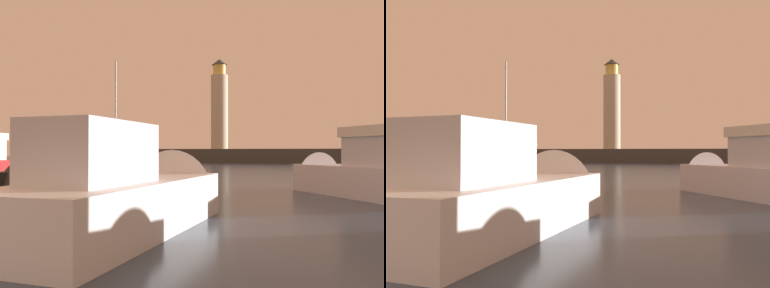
% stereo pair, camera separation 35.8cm
% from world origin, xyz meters
% --- Properties ---
extents(ground_plane, '(220.00, 220.00, 0.00)m').
position_xyz_m(ground_plane, '(0.00, 32.65, 0.00)').
color(ground_plane, '#2D3D51').
extents(breakwater, '(80.64, 5.67, 2.20)m').
position_xyz_m(breakwater, '(0.00, 65.29, 1.10)').
color(breakwater, '#423F3D').
rests_on(breakwater, ground_plane).
extents(lighthouse, '(2.78, 2.78, 14.79)m').
position_xyz_m(lighthouse, '(-7.92, 65.29, 9.20)').
color(lighthouse, beige).
rests_on(lighthouse, breakwater).
extents(motorboat_0, '(6.66, 8.39, 3.13)m').
position_xyz_m(motorboat_0, '(7.35, 16.67, 0.89)').
color(motorboat_0, silver).
rests_on(motorboat_0, ground_plane).
extents(motorboat_2, '(4.34, 7.21, 2.56)m').
position_xyz_m(motorboat_2, '(-3.85, 11.84, 0.69)').
color(motorboat_2, black).
rests_on(motorboat_2, ground_plane).
extents(motorboat_4, '(2.98, 8.82, 2.88)m').
position_xyz_m(motorboat_4, '(1.71, 8.17, 0.74)').
color(motorboat_4, white).
rests_on(motorboat_4, ground_plane).
extents(sailboat_moored, '(6.38, 3.89, 8.83)m').
position_xyz_m(sailboat_moored, '(-8.16, 27.99, 0.48)').
color(sailboat_moored, '#1E284C').
rests_on(sailboat_moored, ground_plane).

